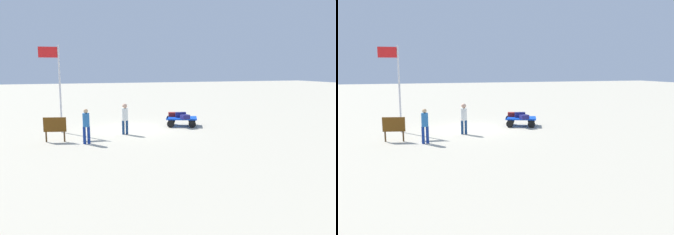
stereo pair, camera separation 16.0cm
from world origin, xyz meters
TOP-DOWN VIEW (x-y plane):
  - ground_plane at (0.00, 0.00)m, footprint 120.00×120.00m
  - luggage_cart at (-3.16, -0.15)m, footprint 2.16×1.88m
  - suitcase_tan at (-3.13, -0.17)m, footprint 0.68×0.42m
  - suitcase_olive at (-2.74, -0.68)m, footprint 0.54×0.49m
  - suitcase_navy at (-3.15, 0.56)m, footprint 0.54×0.48m
  - worker_lead at (2.79, 3.10)m, footprint 0.34×0.33m
  - worker_trailing at (0.64, 1.42)m, footprint 0.43×0.43m
  - flagpole at (4.06, -0.20)m, footprint 1.08×0.10m
  - signboard at (4.23, 2.22)m, footprint 1.07×0.30m

SIDE VIEW (x-z plane):
  - ground_plane at x=0.00m, z-range 0.00..0.00m
  - luggage_cart at x=-3.16m, z-range 0.14..0.69m
  - suitcase_navy at x=-3.15m, z-range 0.54..0.80m
  - suitcase_olive at x=-2.74m, z-range 0.54..0.80m
  - suitcase_tan at x=-3.13m, z-range 0.54..0.86m
  - signboard at x=4.23m, z-range 0.18..1.39m
  - worker_lead at x=2.79m, z-range 0.12..1.80m
  - worker_trailing at x=0.64m, z-range 0.14..1.83m
  - flagpole at x=4.06m, z-range 0.53..5.33m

